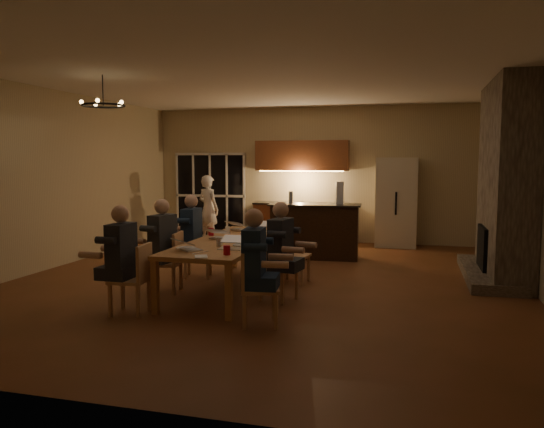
{
  "coord_description": "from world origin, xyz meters",
  "views": [
    {
      "loc": [
        2.26,
        -8.04,
        1.92
      ],
      "look_at": [
        0.03,
        0.3,
        1.06
      ],
      "focal_mm": 35.0,
      "sensor_mm": 36.0,
      "label": 1
    }
  ],
  "objects_px": {
    "chair_right_far": "(294,255)",
    "plate_near": "(243,245)",
    "person_left_mid": "(163,246)",
    "laptop_b": "(231,241)",
    "dining_table": "(232,264)",
    "person_right_near": "(254,268)",
    "chair_left_near": "(130,279)",
    "mug_back": "(228,229)",
    "can_cola": "(251,224)",
    "laptop_f": "(266,225)",
    "redcup_near": "(227,250)",
    "redcup_mid": "(211,232)",
    "chandelier": "(103,105)",
    "bar_blender": "(340,193)",
    "person_right_mid": "(281,252)",
    "chair_left_mid": "(165,262)",
    "chair_right_near": "(260,288)",
    "laptop_a": "(190,242)",
    "mug_mid": "(250,232)",
    "standing_person": "(208,209)",
    "can_silver": "(219,242)",
    "chair_left_far": "(198,251)",
    "laptop_e": "(240,224)",
    "plate_far": "(276,233)",
    "bar_bottle": "(291,197)",
    "bar_island": "(315,231)",
    "refrigerator": "(397,202)",
    "mug_front": "(220,241)",
    "person_left_far": "(192,236)",
    "laptop_d": "(246,233)",
    "chair_right_mid": "(279,268)",
    "plate_left": "(186,248)"
  },
  "relations": [
    {
      "from": "person_left_mid",
      "to": "can_silver",
      "type": "bearing_deg",
      "value": 89.87
    },
    {
      "from": "chair_left_near",
      "to": "person_left_mid",
      "type": "distance_m",
      "value": 1.12
    },
    {
      "from": "chair_right_near",
      "to": "bar_island",
      "type": "bearing_deg",
      "value": -15.86
    },
    {
      "from": "mug_back",
      "to": "can_cola",
      "type": "bearing_deg",
      "value": 74.18
    },
    {
      "from": "chair_right_mid",
      "to": "redcup_mid",
      "type": "relative_size",
      "value": 7.42
    },
    {
      "from": "laptop_e",
      "to": "bar_blender",
      "type": "xyz_separation_m",
      "value": [
        1.44,
        1.85,
        0.44
      ]
    },
    {
      "from": "chair_left_near",
      "to": "chair_right_near",
      "type": "xyz_separation_m",
      "value": [
        1.71,
        -0.02,
        0.0
      ]
    },
    {
      "from": "laptop_a",
      "to": "bar_bottle",
      "type": "height_order",
      "value": "bar_bottle"
    },
    {
      "from": "dining_table",
      "to": "person_right_near",
      "type": "height_order",
      "value": "person_right_near"
    },
    {
      "from": "chair_right_near",
      "to": "person_right_mid",
      "type": "distance_m",
      "value": 1.07
    },
    {
      "from": "chair_left_near",
      "to": "redcup_near",
      "type": "xyz_separation_m",
      "value": [
        1.18,
        0.34,
        0.37
      ]
    },
    {
      "from": "laptop_b",
      "to": "mug_back",
      "type": "distance_m",
      "value": 1.68
    },
    {
      "from": "person_left_mid",
      "to": "laptop_b",
      "type": "bearing_deg",
      "value": 85.26
    },
    {
      "from": "chair_right_near",
      "to": "chair_right_far",
      "type": "xyz_separation_m",
      "value": [
        -0.08,
        2.23,
        0.0
      ]
    },
    {
      "from": "chair_left_near",
      "to": "redcup_near",
      "type": "height_order",
      "value": "chair_left_near"
    },
    {
      "from": "refrigerator",
      "to": "mug_front",
      "type": "height_order",
      "value": "refrigerator"
    },
    {
      "from": "chair_left_mid",
      "to": "mug_back",
      "type": "xyz_separation_m",
      "value": [
        0.55,
        1.19,
        0.36
      ]
    },
    {
      "from": "chair_right_far",
      "to": "laptop_f",
      "type": "bearing_deg",
      "value": 65.64
    },
    {
      "from": "standing_person",
      "to": "can_silver",
      "type": "xyz_separation_m",
      "value": [
        2.06,
        -4.78,
        0.01
      ]
    },
    {
      "from": "bar_island",
      "to": "chair_right_far",
      "type": "distance_m",
      "value": 2.21
    },
    {
      "from": "dining_table",
      "to": "redcup_mid",
      "type": "height_order",
      "value": "redcup_mid"
    },
    {
      "from": "bar_bottle",
      "to": "plate_far",
      "type": "bearing_deg",
      "value": -83.59
    },
    {
      "from": "bar_blender",
      "to": "person_right_near",
      "type": "bearing_deg",
      "value": -108.01
    },
    {
      "from": "person_left_mid",
      "to": "plate_far",
      "type": "distance_m",
      "value": 1.89
    },
    {
      "from": "chair_right_far",
      "to": "plate_near",
      "type": "distance_m",
      "value": 1.29
    },
    {
      "from": "laptop_d",
      "to": "bar_bottle",
      "type": "height_order",
      "value": "bar_bottle"
    },
    {
      "from": "plate_far",
      "to": "laptop_a",
      "type": "bearing_deg",
      "value": -111.04
    },
    {
      "from": "laptop_a",
      "to": "mug_mid",
      "type": "height_order",
      "value": "laptop_a"
    },
    {
      "from": "chair_right_near",
      "to": "can_silver",
      "type": "bearing_deg",
      "value": 25.16
    },
    {
      "from": "chair_left_mid",
      "to": "chair_right_near",
      "type": "xyz_separation_m",
      "value": [
        1.78,
        -1.14,
        0.0
      ]
    },
    {
      "from": "chair_left_far",
      "to": "redcup_near",
      "type": "height_order",
      "value": "chair_left_far"
    },
    {
      "from": "person_right_mid",
      "to": "can_cola",
      "type": "xyz_separation_m",
      "value": [
        -1.03,
        1.98,
        0.12
      ]
    },
    {
      "from": "chair_left_near",
      "to": "person_left_far",
      "type": "relative_size",
      "value": 0.64
    },
    {
      "from": "person_right_mid",
      "to": "dining_table",
      "type": "bearing_deg",
      "value": 67.9
    },
    {
      "from": "standing_person",
      "to": "laptop_a",
      "type": "height_order",
      "value": "standing_person"
    },
    {
      "from": "plate_left",
      "to": "person_left_far",
      "type": "bearing_deg",
      "value": 110.68
    },
    {
      "from": "laptop_d",
      "to": "can_silver",
      "type": "bearing_deg",
      "value": -73.58
    },
    {
      "from": "dining_table",
      "to": "chair_left_mid",
      "type": "relative_size",
      "value": 3.55
    },
    {
      "from": "chair_right_far",
      "to": "refrigerator",
      "type": "bearing_deg",
      "value": -13.29
    },
    {
      "from": "chair_right_mid",
      "to": "laptop_a",
      "type": "bearing_deg",
      "value": 138.58
    },
    {
      "from": "person_left_mid",
      "to": "person_left_far",
      "type": "distance_m",
      "value": 1.05
    },
    {
      "from": "laptop_b",
      "to": "person_left_mid",
      "type": "bearing_deg",
      "value": 163.54
    },
    {
      "from": "mug_front",
      "to": "bar_blender",
      "type": "bearing_deg",
      "value": 70.25
    },
    {
      "from": "chair_left_mid",
      "to": "person_right_mid",
      "type": "bearing_deg",
      "value": 78.86
    },
    {
      "from": "chair_left_far",
      "to": "bar_bottle",
      "type": "relative_size",
      "value": 3.71
    },
    {
      "from": "can_silver",
      "to": "plate_far",
      "type": "relative_size",
      "value": 0.44
    },
    {
      "from": "chair_left_far",
      "to": "laptop_e",
      "type": "relative_size",
      "value": 2.78
    },
    {
      "from": "person_left_mid",
      "to": "plate_left",
      "type": "relative_size",
      "value": 5.37
    },
    {
      "from": "chandelier",
      "to": "bar_blender",
      "type": "height_order",
      "value": "chandelier"
    },
    {
      "from": "redcup_near",
      "to": "redcup_mid",
      "type": "bearing_deg",
      "value": 117.8
    }
  ]
}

